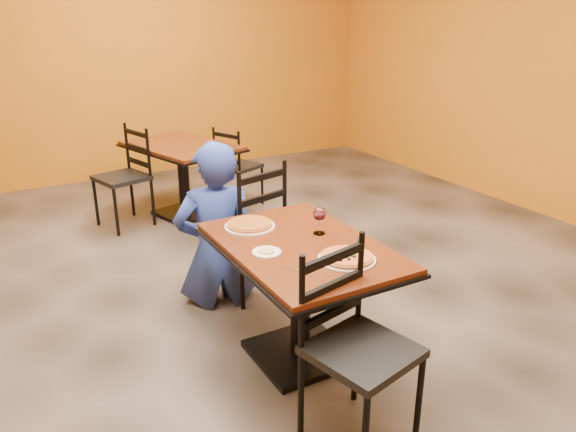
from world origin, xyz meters
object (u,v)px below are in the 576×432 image
chair_second_left (122,178)px  chair_main_far (245,228)px  table_second (183,163)px  wine_glass (319,219)px  chair_main_near (362,352)px  diner (215,223)px  plate_far (250,226)px  side_plate (267,252)px  plate_main (347,259)px  pizza_main (347,257)px  chair_second_right (239,167)px  pizza_far (250,224)px  table_main (301,274)px

chair_second_left → chair_main_far: bearing=-1.5°
table_second → wine_glass: bearing=-91.4°
chair_main_near → diner: 1.67m
table_second → plate_far: plate_far is taller
chair_second_left → plate_far: chair_second_left is taller
chair_main_near → side_plate: bearing=87.3°
table_second → wine_glass: 2.69m
table_second → plate_main: plate_main is taller
plate_main → side_plate: (-0.33, 0.29, 0.00)m
chair_main_far → diner: bearing=-12.7°
chair_main_near → pizza_main: 0.55m
chair_second_right → plate_main: 3.17m
chair_second_left → plate_main: (0.48, -3.06, 0.27)m
plate_main → pizza_far: (-0.24, 0.69, 0.02)m
chair_main_near → plate_main: 0.54m
table_main → side_plate: size_ratio=7.69×
chair_main_near → wine_glass: chair_main_near is taller
chair_main_far → chair_second_left: chair_main_far is taller
table_second → side_plate: size_ratio=8.42×
table_main → diner: size_ratio=1.04×
diner → plate_far: (0.01, -0.55, 0.16)m
pizza_far → table_second: bearing=80.9°
side_plate → pizza_far: bearing=77.5°
chair_second_left → table_second: bearing=74.1°
chair_second_right → side_plate: bearing=135.6°
diner → chair_main_far: bearing=-165.7°
chair_main_far → table_main: bearing=70.3°
chair_second_right → wine_glass: (-0.68, -2.67, 0.41)m
chair_second_right → pizza_far: (-1.00, -2.37, 0.34)m
table_second → plate_far: (-0.38, -2.37, 0.20)m
chair_second_right → pizza_main: chair_second_right is taller
table_main → chair_second_left: chair_second_left is taller
diner → wine_glass: size_ratio=6.57×
table_second → chair_main_far: chair_main_far is taller
chair_second_left → chair_second_right: size_ratio=1.12×
table_main → chair_second_right: 2.88m
side_plate → table_second: bearing=80.4°
chair_second_right → plate_main: size_ratio=2.79×
chair_main_near → wine_glass: (0.27, 0.81, 0.35)m
plate_main → pizza_far: size_ratio=1.11×
diner → plate_far: 0.58m
chair_main_near → chair_main_far: size_ratio=0.97×
table_second → chair_second_right: size_ratio=1.56×
plate_main → side_plate: 0.44m
chair_second_left → pizza_far: size_ratio=3.45×
pizza_main → wine_glass: bearing=79.5°
table_main → plate_main: plate_main is taller
table_main → chair_second_left: (-0.38, 2.75, -0.07)m
chair_main_near → side_plate: (-0.13, 0.72, 0.26)m
pizza_main → chair_main_far: bearing=90.9°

